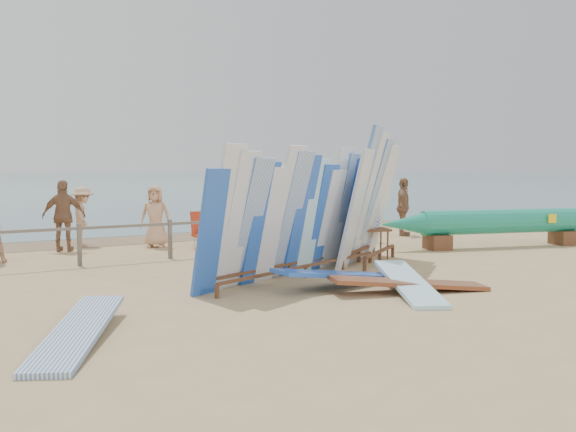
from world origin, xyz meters
TOP-DOWN VIEW (x-y plane):
  - ground at (0.00, 0.00)m, footprint 160.00×160.00m
  - wet_sand_strip at (0.00, 7.20)m, footprint 40.00×2.60m
  - fence at (0.00, 3.00)m, footprint 12.08×0.08m
  - main_surfboard_rack at (1.26, -0.45)m, footprint 4.89×2.25m
  - side_surfboard_rack at (3.49, 0.16)m, footprint 2.48×1.96m
  - outrigger_canoe at (8.19, 0.48)m, footprint 6.84×2.47m
  - vendor_table at (3.94, 0.69)m, footprint 0.97×0.82m
  - flat_board_e at (-3.27, -2.76)m, footprint 1.72×2.66m
  - flat_board_b at (2.10, -2.61)m, footprint 1.71×2.66m
  - flat_board_c at (2.12, -2.61)m, footprint 2.73×1.39m
  - flat_board_d at (1.44, -1.65)m, footprint 2.72×0.73m
  - beach_chair_left at (1.36, 4.14)m, footprint 0.63×0.65m
  - beach_chair_right at (1.89, 4.07)m, footprint 0.56×0.58m
  - stroller at (2.91, 4.04)m, footprint 0.74×0.91m
  - beachgoer_extra_0 at (7.28, 6.18)m, footprint 1.15×1.23m
  - beachgoer_4 at (-1.81, 5.54)m, footprint 1.13×0.85m
  - beachgoer_6 at (0.40, 5.15)m, footprint 0.87×0.73m
  - beachgoer_9 at (6.21, 6.61)m, footprint 1.30×1.10m
  - beachgoer_10 at (7.76, 3.86)m, footprint 1.08×1.01m
  - beachgoer_3 at (-1.16, 6.41)m, footprint 0.58×1.07m
  - beachgoer_7 at (4.45, 5.63)m, footprint 0.65×0.43m

SIDE VIEW (x-z plane):
  - ground at x=0.00m, z-range 0.00..0.00m
  - wet_sand_strip at x=0.00m, z-range -0.01..0.01m
  - flat_board_e at x=-3.27m, z-range -0.13..0.13m
  - flat_board_b at x=2.10m, z-range -0.17..0.17m
  - flat_board_c at x=2.12m, z-range -0.15..0.15m
  - flat_board_d at x=1.44m, z-range -0.21..0.21m
  - beach_chair_right at x=1.89m, z-range -0.17..0.66m
  - beach_chair_left at x=1.36m, z-range -0.20..0.76m
  - vendor_table at x=3.94m, z-range -0.18..0.92m
  - stroller at x=2.91m, z-range -0.11..0.98m
  - fence at x=0.00m, z-range 0.18..1.08m
  - outrigger_canoe at x=8.19m, z-range 0.14..1.13m
  - beachgoer_3 at x=-1.16m, z-range 0.00..1.58m
  - beachgoer_6 at x=0.40m, z-range 0.00..1.62m
  - beachgoer_7 at x=4.45m, z-range 0.00..1.67m
  - beachgoer_10 at x=7.76m, z-range 0.00..1.77m
  - beachgoer_4 at x=-1.81m, z-range 0.00..1.77m
  - beachgoer_extra_0 at x=7.28m, z-range 0.00..1.84m
  - beachgoer_9 at x=6.21m, z-range 0.00..1.90m
  - main_surfboard_rack at x=1.26m, z-range -0.12..2.36m
  - side_surfboard_rack at x=3.49m, z-range -0.15..2.78m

